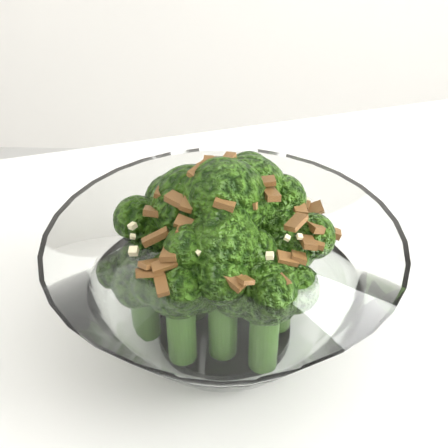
{
  "coord_description": "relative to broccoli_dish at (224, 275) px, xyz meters",
  "views": [
    {
      "loc": [
        -0.06,
        -0.1,
        1.07
      ],
      "look_at": [
        -0.07,
        0.21,
        0.84
      ],
      "focal_mm": 55.0,
      "sensor_mm": 36.0,
      "label": 1
    }
  ],
  "objects": [
    {
      "name": "broccoli_dish",
      "position": [
        0.0,
        0.0,
        0.0
      ],
      "size": [
        0.21,
        0.21,
        0.13
      ],
      "color": "white",
      "rests_on": "table"
    }
  ]
}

